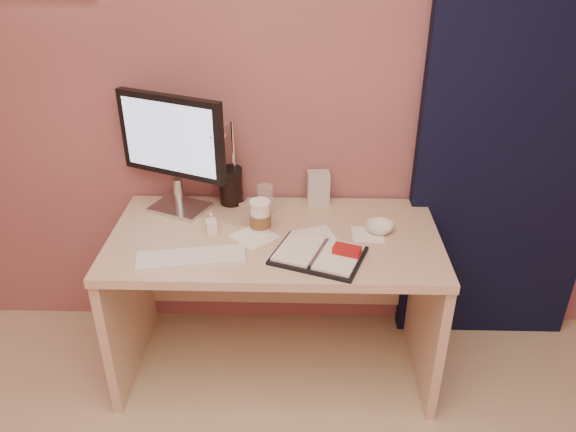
{
  "coord_description": "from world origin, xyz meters",
  "views": [
    {
      "loc": [
        0.11,
        -0.66,
        1.95
      ],
      "look_at": [
        0.06,
        1.33,
        0.85
      ],
      "focal_mm": 35.0,
      "sensor_mm": 36.0,
      "label": 1
    }
  ],
  "objects_px": {
    "desk": "(276,269)",
    "clear_cup": "(265,199)",
    "monitor": "(174,144)",
    "planner": "(321,254)",
    "bowl": "(379,228)",
    "desk_lamp": "(238,157)",
    "lotion_bottle": "(211,224)",
    "coffee_cup": "(260,218)",
    "keyboard": "(191,258)",
    "product_box": "(318,187)",
    "dark_jar": "(231,188)"
  },
  "relations": [
    {
      "from": "dark_jar",
      "to": "desk_lamp",
      "type": "height_order",
      "value": "desk_lamp"
    },
    {
      "from": "lotion_bottle",
      "to": "dark_jar",
      "type": "distance_m",
      "value": 0.29
    },
    {
      "from": "planner",
      "to": "dark_jar",
      "type": "relative_size",
      "value": 2.66
    },
    {
      "from": "desk",
      "to": "coffee_cup",
      "type": "height_order",
      "value": "coffee_cup"
    },
    {
      "from": "planner",
      "to": "desk_lamp",
      "type": "xyz_separation_m",
      "value": [
        -0.35,
        0.36,
        0.26
      ]
    },
    {
      "from": "desk",
      "to": "desk_lamp",
      "type": "distance_m",
      "value": 0.54
    },
    {
      "from": "product_box",
      "to": "clear_cup",
      "type": "bearing_deg",
      "value": -159.83
    },
    {
      "from": "keyboard",
      "to": "desk_lamp",
      "type": "bearing_deg",
      "value": 58.33
    },
    {
      "from": "monitor",
      "to": "dark_jar",
      "type": "height_order",
      "value": "monitor"
    },
    {
      "from": "desk",
      "to": "planner",
      "type": "relative_size",
      "value": 3.4
    },
    {
      "from": "keyboard",
      "to": "bowl",
      "type": "bearing_deg",
      "value": 7.4
    },
    {
      "from": "dark_jar",
      "to": "bowl",
      "type": "bearing_deg",
      "value": -20.75
    },
    {
      "from": "bowl",
      "to": "planner",
      "type": "bearing_deg",
      "value": -140.81
    },
    {
      "from": "monitor",
      "to": "desk_lamp",
      "type": "height_order",
      "value": "monitor"
    },
    {
      "from": "desk",
      "to": "lotion_bottle",
      "type": "xyz_separation_m",
      "value": [
        -0.27,
        -0.07,
        0.27
      ]
    },
    {
      "from": "keyboard",
      "to": "dark_jar",
      "type": "height_order",
      "value": "dark_jar"
    },
    {
      "from": "coffee_cup",
      "to": "dark_jar",
      "type": "relative_size",
      "value": 0.95
    },
    {
      "from": "lotion_bottle",
      "to": "dark_jar",
      "type": "bearing_deg",
      "value": 79.73
    },
    {
      "from": "lotion_bottle",
      "to": "dark_jar",
      "type": "height_order",
      "value": "dark_jar"
    },
    {
      "from": "desk",
      "to": "clear_cup",
      "type": "relative_size",
      "value": 10.8
    },
    {
      "from": "lotion_bottle",
      "to": "product_box",
      "type": "height_order",
      "value": "product_box"
    },
    {
      "from": "coffee_cup",
      "to": "dark_jar",
      "type": "xyz_separation_m",
      "value": [
        -0.15,
        0.27,
        0.01
      ]
    },
    {
      "from": "planner",
      "to": "product_box",
      "type": "distance_m",
      "value": 0.48
    },
    {
      "from": "monitor",
      "to": "coffee_cup",
      "type": "distance_m",
      "value": 0.5
    },
    {
      "from": "bowl",
      "to": "keyboard",
      "type": "bearing_deg",
      "value": -162.67
    },
    {
      "from": "clear_cup",
      "to": "bowl",
      "type": "height_order",
      "value": "clear_cup"
    },
    {
      "from": "keyboard",
      "to": "product_box",
      "type": "xyz_separation_m",
      "value": [
        0.51,
        0.51,
        0.07
      ]
    },
    {
      "from": "clear_cup",
      "to": "desk_lamp",
      "type": "height_order",
      "value": "desk_lamp"
    },
    {
      "from": "desk",
      "to": "desk_lamp",
      "type": "relative_size",
      "value": 3.21
    },
    {
      "from": "clear_cup",
      "to": "product_box",
      "type": "distance_m",
      "value": 0.26
    },
    {
      "from": "desk",
      "to": "dark_jar",
      "type": "xyz_separation_m",
      "value": [
        -0.22,
        0.22,
        0.3
      ]
    },
    {
      "from": "planner",
      "to": "product_box",
      "type": "bearing_deg",
      "value": 110.35
    },
    {
      "from": "desk",
      "to": "lotion_bottle",
      "type": "relative_size",
      "value": 14.57
    },
    {
      "from": "product_box",
      "to": "coffee_cup",
      "type": "bearing_deg",
      "value": -135.13
    },
    {
      "from": "keyboard",
      "to": "product_box",
      "type": "bearing_deg",
      "value": 35.0
    },
    {
      "from": "desk",
      "to": "keyboard",
      "type": "distance_m",
      "value": 0.48
    },
    {
      "from": "keyboard",
      "to": "product_box",
      "type": "relative_size",
      "value": 2.81
    },
    {
      "from": "keyboard",
      "to": "dark_jar",
      "type": "xyz_separation_m",
      "value": [
        0.1,
        0.49,
        0.07
      ]
    },
    {
      "from": "planner",
      "to": "desk_lamp",
      "type": "height_order",
      "value": "desk_lamp"
    },
    {
      "from": "monitor",
      "to": "planner",
      "type": "distance_m",
      "value": 0.81
    },
    {
      "from": "lotion_bottle",
      "to": "coffee_cup",
      "type": "bearing_deg",
      "value": 5.72
    },
    {
      "from": "coffee_cup",
      "to": "desk_lamp",
      "type": "bearing_deg",
      "value": 121.17
    },
    {
      "from": "monitor",
      "to": "coffee_cup",
      "type": "height_order",
      "value": "monitor"
    },
    {
      "from": "clear_cup",
      "to": "product_box",
      "type": "bearing_deg",
      "value": 23.73
    },
    {
      "from": "bowl",
      "to": "lotion_bottle",
      "type": "height_order",
      "value": "lotion_bottle"
    },
    {
      "from": "lotion_bottle",
      "to": "desk_lamp",
      "type": "distance_m",
      "value": 0.31
    },
    {
      "from": "planner",
      "to": "clear_cup",
      "type": "xyz_separation_m",
      "value": [
        -0.24,
        0.37,
        0.05
      ]
    },
    {
      "from": "dark_jar",
      "to": "desk_lamp",
      "type": "xyz_separation_m",
      "value": [
        0.05,
        -0.1,
        0.2
      ]
    },
    {
      "from": "planner",
      "to": "clear_cup",
      "type": "height_order",
      "value": "clear_cup"
    },
    {
      "from": "desk",
      "to": "clear_cup",
      "type": "height_order",
      "value": "clear_cup"
    }
  ]
}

